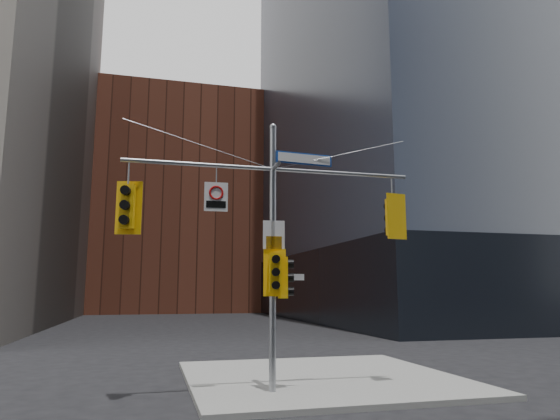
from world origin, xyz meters
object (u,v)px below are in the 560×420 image
regulatory_sign_arm (216,196)px  traffic_light_west_arm (127,207)px  traffic_light_pole_front (275,272)px  street_sign_blade (304,159)px  traffic_light_east_arm (393,217)px  traffic_light_pole_side (285,278)px  signal_assembly (273,226)px

regulatory_sign_arm → traffic_light_west_arm: bearing=-178.2°
traffic_light_pole_front → street_sign_blade: (0.90, 0.27, 3.17)m
traffic_light_east_arm → street_sign_blade: (-2.66, 0.00, 1.55)m
traffic_light_pole_side → regulatory_sign_arm: size_ratio=1.41×
traffic_light_west_arm → traffic_light_pole_front: traffic_light_west_arm is taller
street_sign_blade → regulatory_sign_arm: street_sign_blade is taller
traffic_light_pole_front → regulatory_sign_arm: (-1.55, 0.25, 2.00)m
traffic_light_west_arm → traffic_light_pole_front: bearing=8.0°
traffic_light_west_arm → traffic_light_east_arm: size_ratio=1.05×
traffic_light_west_arm → traffic_light_east_arm: 7.35m
traffic_light_pole_front → traffic_light_west_arm: bearing=-175.3°
traffic_light_east_arm → traffic_light_pole_side: traffic_light_east_arm is taller
signal_assembly → street_sign_blade: size_ratio=4.81×
traffic_light_pole_side → regulatory_sign_arm: regulatory_sign_arm is taller
traffic_light_west_arm → regulatory_sign_arm: 2.27m
regulatory_sign_arm → traffic_light_pole_front: bearing=-6.4°
traffic_light_east_arm → regulatory_sign_arm: size_ratio=1.69×
traffic_light_east_arm → street_sign_blade: bearing=-8.3°
signal_assembly → traffic_light_east_arm: (3.57, 0.00, 0.38)m
traffic_light_east_arm → traffic_light_west_arm: bearing=-8.4°
traffic_light_pole_side → street_sign_blade: (0.58, 0.00, 3.30)m
traffic_light_pole_side → traffic_light_pole_front: size_ratio=0.88×
signal_assembly → traffic_light_pole_side: size_ratio=7.35×
traffic_light_east_arm → street_sign_blade: 3.08m
traffic_light_pole_side → regulatory_sign_arm: bearing=101.7°
traffic_light_west_arm → traffic_light_east_arm: (7.35, -0.01, -0.00)m
traffic_light_pole_side → street_sign_blade: 3.35m
traffic_light_pole_side → traffic_light_pole_front: (-0.32, -0.27, 0.13)m
traffic_light_west_arm → regulatory_sign_arm: (2.23, -0.03, 0.37)m
traffic_light_east_arm → regulatory_sign_arm: regulatory_sign_arm is taller
traffic_light_west_arm → traffic_light_pole_front: size_ratio=1.11×
street_sign_blade → regulatory_sign_arm: size_ratio=2.15×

